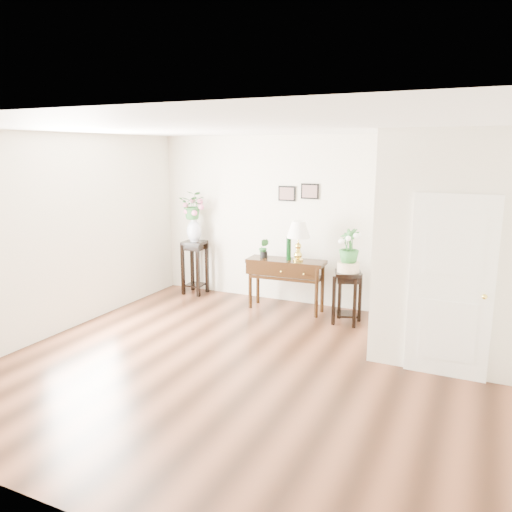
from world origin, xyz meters
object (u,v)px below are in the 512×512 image
Objects in this scene: plant_stand_b at (347,298)px; table_lamp at (298,239)px; console_table at (286,285)px; plant_stand_a at (195,267)px.

table_lamp is at bearing 166.71° from plant_stand_b.
console_table is 1.31× the size of plant_stand_a.
table_lamp is 0.66× the size of plant_stand_a.
table_lamp is (0.20, 0.00, 0.77)m from console_table.
plant_stand_b is at bearing -14.70° from console_table.
console_table is 1.09m from plant_stand_b.
console_table is at bearing -6.20° from plant_stand_a.
plant_stand_a is (-2.05, 0.20, -0.71)m from table_lamp.
console_table is 1.97× the size of table_lamp.
plant_stand_a is 2.94m from plant_stand_b.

